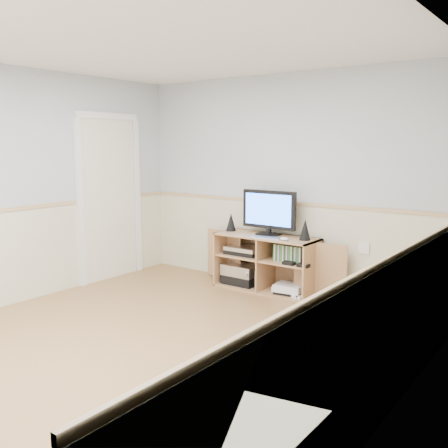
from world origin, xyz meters
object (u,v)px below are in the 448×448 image
at_px(media_cabinet, 268,262).
at_px(monitor, 269,211).
at_px(game_consoles, 289,289).
at_px(keyboard, 266,238).

bearing_deg(media_cabinet, monitor, -90.00).
distance_m(media_cabinet, game_consoles, 0.41).
height_order(media_cabinet, monitor, monitor).
bearing_deg(media_cabinet, keyboard, -66.99).
bearing_deg(game_consoles, monitor, 169.05).
distance_m(media_cabinet, keyboard, 0.39).
xyz_separation_m(media_cabinet, keyboard, (0.08, -0.19, 0.32)).
height_order(media_cabinet, keyboard, keyboard).
height_order(monitor, game_consoles, monitor).
distance_m(monitor, game_consoles, 0.92).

